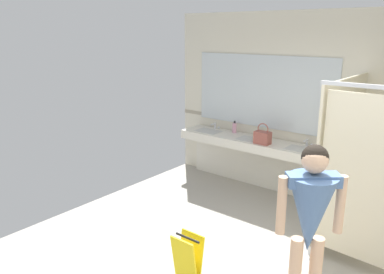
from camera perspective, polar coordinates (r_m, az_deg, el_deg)
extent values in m
cube|color=beige|center=(5.76, 25.19, 2.90)|extent=(6.53, 0.12, 2.79)
cube|color=#9E937F|center=(5.77, 24.65, -0.53)|extent=(6.53, 0.01, 0.06)
cube|color=silver|center=(6.19, 8.78, -0.92)|extent=(2.50, 0.52, 0.14)
cube|color=silver|center=(6.50, 9.62, -4.07)|extent=(2.50, 0.08, 0.70)
cube|color=beige|center=(6.60, 2.40, 0.46)|extent=(0.42, 0.29, 0.11)
cylinder|color=silver|center=(6.73, 3.43, 1.66)|extent=(0.04, 0.04, 0.11)
cylinder|color=silver|center=(6.68, 3.16, 1.95)|extent=(0.03, 0.11, 0.03)
sphere|color=silver|center=(6.71, 3.97, 1.38)|extent=(0.04, 0.04, 0.04)
cube|color=beige|center=(6.16, 8.64, -0.81)|extent=(0.42, 0.29, 0.11)
cylinder|color=silver|center=(6.30, 9.61, 0.51)|extent=(0.04, 0.04, 0.11)
cylinder|color=silver|center=(6.24, 9.38, 0.81)|extent=(0.03, 0.11, 0.03)
sphere|color=silver|center=(6.28, 10.20, 0.20)|extent=(0.04, 0.04, 0.04)
cube|color=beige|center=(5.80, 15.75, -2.23)|extent=(0.42, 0.29, 0.11)
cylinder|color=silver|center=(5.95, 16.60, -0.80)|extent=(0.04, 0.04, 0.11)
cylinder|color=silver|center=(5.89, 16.42, -0.50)|extent=(0.03, 0.11, 0.03)
sphere|color=silver|center=(5.95, 17.24, -1.12)|extent=(0.04, 0.04, 0.04)
cube|color=silver|center=(6.25, 10.33, 6.59)|extent=(2.40, 0.02, 1.14)
cube|color=beige|center=(5.07, 20.97, -2.28)|extent=(0.03, 1.55, 1.85)
cylinder|color=silver|center=(4.84, 17.04, -15.55)|extent=(0.05, 0.05, 0.12)
cube|color=beige|center=(4.28, 23.35, -5.74)|extent=(0.79, 0.08, 1.75)
cone|color=#4C6B99|center=(3.43, 17.03, -10.90)|extent=(0.56, 0.56, 0.68)
cube|color=#4C6B99|center=(3.30, 17.45, -6.03)|extent=(0.43, 0.40, 0.10)
cylinder|color=#DBAD89|center=(3.48, 21.02, -9.27)|extent=(0.08, 0.08, 0.51)
cylinder|color=#DBAD89|center=(3.32, 13.09, -9.81)|extent=(0.08, 0.08, 0.51)
sphere|color=#DBAD89|center=(3.25, 17.69, -3.28)|extent=(0.22, 0.22, 0.22)
sphere|color=black|center=(3.25, 17.65, -2.97)|extent=(0.22, 0.22, 0.22)
cube|color=#934C42|center=(5.91, 10.36, -0.11)|extent=(0.24, 0.15, 0.19)
torus|color=#934C42|center=(5.88, 10.42, 1.16)|extent=(0.18, 0.02, 0.18)
cylinder|color=#D899B2|center=(6.49, 6.28, 1.34)|extent=(0.07, 0.07, 0.17)
cylinder|color=black|center=(6.47, 6.31, 2.21)|extent=(0.03, 0.03, 0.04)
cylinder|color=beige|center=(6.07, 9.26, -0.11)|extent=(0.07, 0.07, 0.10)
cube|color=yellow|center=(3.96, -1.10, -18.35)|extent=(0.28, 0.10, 0.58)
cube|color=yellow|center=(4.02, -0.23, -17.80)|extent=(0.28, 0.10, 0.58)
cylinder|color=black|center=(3.85, -0.68, -14.66)|extent=(0.28, 0.02, 0.02)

